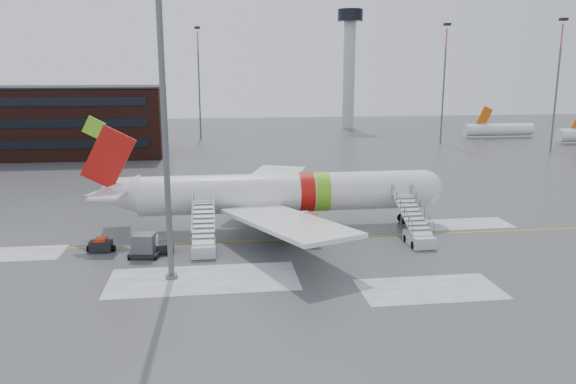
{
  "coord_description": "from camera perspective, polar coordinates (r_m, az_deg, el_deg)",
  "views": [
    {
      "loc": [
        -4.88,
        -49.83,
        15.35
      ],
      "look_at": [
        1.81,
        1.18,
        4.0
      ],
      "focal_mm": 35.0,
      "sensor_mm": 36.0,
      "label": 1
    }
  ],
  "objects": [
    {
      "name": "light_mast_far_n",
      "position": [
        127.88,
        -9.05,
        11.61
      ],
      "size": [
        1.2,
        1.2,
        24.25
      ],
      "color": "#595B60",
      "rests_on": "ground"
    },
    {
      "name": "light_mast_near",
      "position": [
        40.57,
        -12.62,
        10.47
      ],
      "size": [
        1.2,
        1.2,
        27.52
      ],
      "color": "#595B60",
      "rests_on": "ground"
    },
    {
      "name": "ground",
      "position": [
        52.37,
        -1.8,
        -4.61
      ],
      "size": [
        260.0,
        260.0,
        0.0
      ],
      "primitive_type": "plane",
      "color": "#494C4F",
      "rests_on": "ground"
    },
    {
      "name": "airstair_aft",
      "position": [
        48.64,
        -8.56,
        -4.78
      ],
      "size": [
        2.05,
        7.7,
        3.48
      ],
      "color": "#B4B6BC",
      "rests_on": "ground"
    },
    {
      "name": "airstair_fwd",
      "position": [
        51.76,
        12.93,
        -3.91
      ],
      "size": [
        2.05,
        7.7,
        3.48
      ],
      "color": "silver",
      "rests_on": "ground"
    },
    {
      "name": "uld_container",
      "position": [
        48.25,
        -14.38,
        -5.36
      ],
      "size": [
        2.67,
        2.13,
        1.98
      ],
      "color": "black",
      "rests_on": "ground"
    },
    {
      "name": "pushback_tug",
      "position": [
        49.05,
        -13.55,
        -5.23
      ],
      "size": [
        3.19,
        2.57,
        1.71
      ],
      "color": "black",
      "rests_on": "ground"
    },
    {
      "name": "light_mast_far_e",
      "position": [
        116.31,
        25.72,
        10.49
      ],
      "size": [
        1.2,
        1.2,
        24.25
      ],
      "color": "#595B60",
      "rests_on": "ground"
    },
    {
      "name": "airliner",
      "position": [
        54.64,
        -1.26,
        -0.18
      ],
      "size": [
        35.03,
        32.97,
        11.18
      ],
      "color": "white",
      "rests_on": "ground"
    },
    {
      "name": "light_mast_far_ne",
      "position": [
        121.27,
        15.59,
        11.28
      ],
      "size": [
        1.2,
        1.2,
        24.25
      ],
      "color": "#595B60",
      "rests_on": "ground"
    },
    {
      "name": "distant_aircraft",
      "position": [
        133.17,
        23.08,
        4.83
      ],
      "size": [
        35.0,
        18.0,
        8.0
      ],
      "primitive_type": null,
      "color": "#D8590C",
      "rests_on": "ground"
    },
    {
      "name": "control_tower",
      "position": [
        149.01,
        6.25,
        13.68
      ],
      "size": [
        6.4,
        6.4,
        30.0
      ],
      "color": "#B2B5BA",
      "rests_on": "ground"
    },
    {
      "name": "baggage_tractor",
      "position": [
        50.79,
        -18.46,
        -5.2
      ],
      "size": [
        2.4,
        1.2,
        1.23
      ],
      "color": "black",
      "rests_on": "ground"
    }
  ]
}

